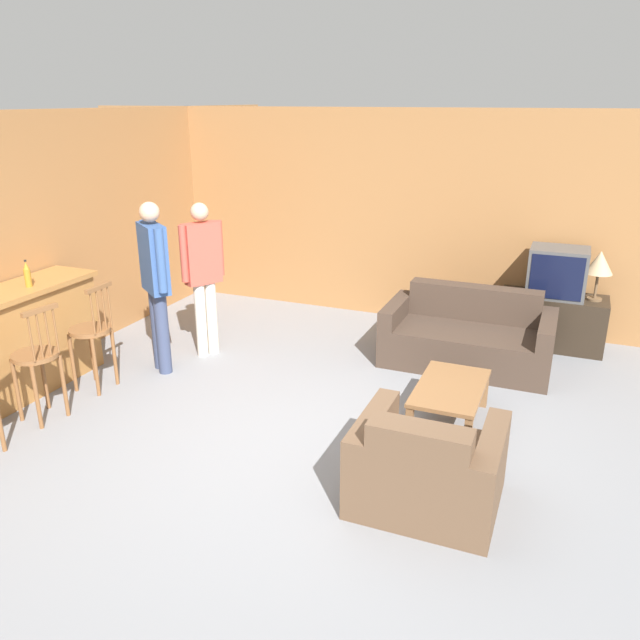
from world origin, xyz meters
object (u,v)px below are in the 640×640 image
Objects in this scene: bar_chair_mid at (38,362)px; bar_chair_far at (92,336)px; coffee_table at (450,391)px; person_by_counter at (155,278)px; couch_far at (468,338)px; bottle at (27,275)px; armchair_near at (427,469)px; tv_unit at (551,321)px; table_lamp at (600,264)px; tv at (557,272)px; person_by_window at (203,270)px.

bar_chair_mid is 0.68m from bar_chair_far.
person_by_counter reaches higher than coffee_table.
bar_chair_mid is 0.62× the size of couch_far.
bottle is (-0.50, -0.19, 0.61)m from bar_chair_far.
armchair_near is at bearing -86.26° from coffee_table.
couch_far is 1.50× the size of tv_unit.
table_lamp reaches higher than couch_far.
armchair_near is 1.60× the size of tv.
person_by_window is at bearing -154.00° from tv.
tv_unit is (0.63, 3.49, 0.02)m from armchair_near.
bar_chair_mid is 1.73× the size of tv.
armchair_near reaches higher than tv_unit.
tv is at bearing 47.24° from couch_far.
bar_chair_mid is at bearing -179.01° from armchair_near.
table_lamp is at bearing 0.00° from tv_unit.
table_lamp is at bearing 0.43° from tv.
bottle is 0.15× the size of person_by_window.
coffee_table is at bearing -107.32° from tv.
person_by_window is (-2.80, 0.56, 0.66)m from coffee_table.
bar_chair_mid and bar_chair_far have the same top height.
coffee_table is at bearing 11.63° from bottle.
bottle is 1.16m from person_by_counter.
bottle is (-4.55, -3.06, 0.28)m from tv.
couch_far is at bearing 93.62° from armchair_near.
couch_far is at bearing 25.59° from person_by_counter.
coffee_table is 0.55× the size of person_by_counter.
bar_chair_mid is 0.92× the size of tv_unit.
person_by_window is at bearing -162.57° from couch_far.
table_lamp reaches higher than bar_chair_far.
couch_far is 2.92m from person_by_window.
tv_unit is 4.50× the size of bottle.
tv_unit is 0.82m from table_lamp.
coffee_table is (3.34, 1.28, -0.24)m from bar_chair_mid.
person_by_counter is (-2.92, -1.40, 0.72)m from couch_far.
bar_chair_far is 1.35m from person_by_window.
armchair_near is at bearing -100.18° from tv_unit.
tv is at bearing -179.57° from table_lamp.
bar_chair_far reaches higher than tv_unit.
coffee_table is 3.09m from person_by_counter.
couch_far is 0.98× the size of person_by_counter.
coffee_table is at bearing 20.95° from bar_chair_mid.
bar_chair_mid is 5.39m from tv_unit.
tv_unit is at bearing 47.34° from couch_far.
couch_far is at bearing 30.35° from bottle.
person_by_counter is (0.33, 1.29, 0.46)m from bar_chair_mid.
person_by_window is at bearing 52.27° from bottle.
coffee_table is at bearing 93.74° from armchair_near.
coffee_table is 4.01m from bottle.
person_by_counter is at bearing 158.30° from armchair_near.
armchair_near reaches higher than coffee_table.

